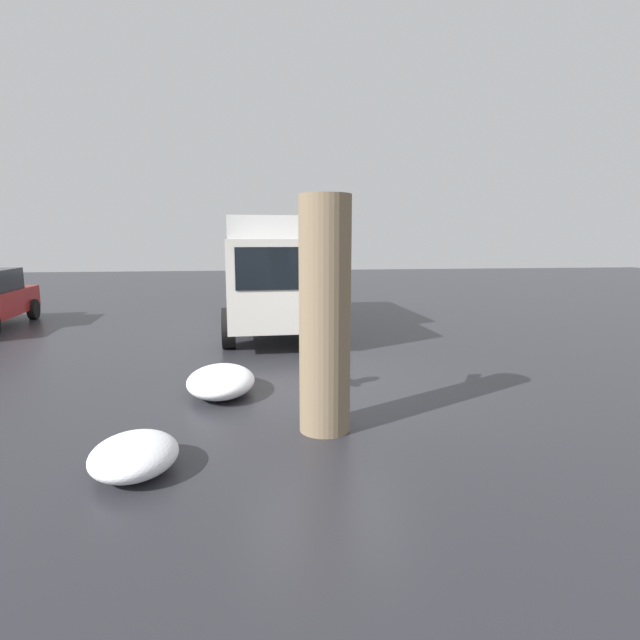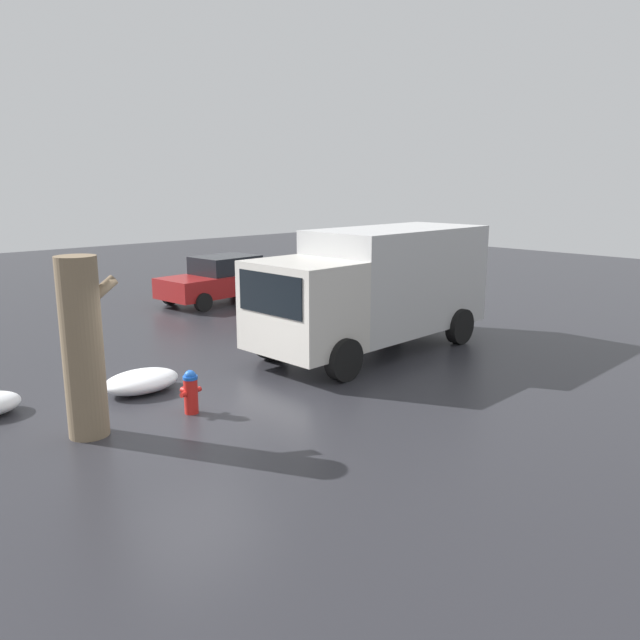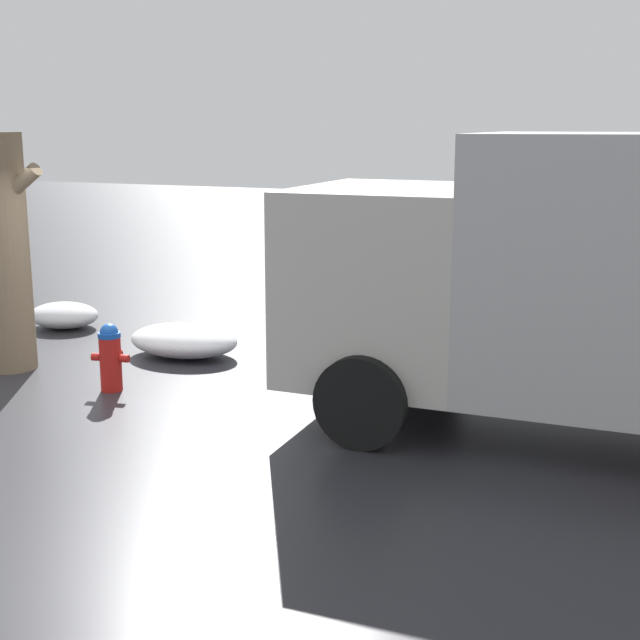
# 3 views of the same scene
# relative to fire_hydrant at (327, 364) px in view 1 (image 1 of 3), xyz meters

# --- Properties ---
(ground_plane) EXTENTS (60.00, 60.00, 0.00)m
(ground_plane) POSITION_rel_fire_hydrant_xyz_m (0.00, -0.00, -0.41)
(ground_plane) COLOR #28282D
(fire_hydrant) EXTENTS (0.46, 0.36, 0.79)m
(fire_hydrant) POSITION_rel_fire_hydrant_xyz_m (0.00, 0.00, 0.00)
(fire_hydrant) COLOR red
(fire_hydrant) RESTS_ON ground_plane
(tree_trunk) EXTENTS (0.97, 0.63, 2.91)m
(tree_trunk) POSITION_rel_fire_hydrant_xyz_m (-1.73, 0.28, 1.07)
(tree_trunk) COLOR #7F6B51
(tree_trunk) RESTS_ON ground_plane
(delivery_truck) EXTENTS (6.56, 2.69, 2.92)m
(delivery_truck) POSITION_rel_fire_hydrant_xyz_m (5.65, 0.64, 1.19)
(delivery_truck) COLOR beige
(delivery_truck) RESTS_ON ground_plane
(snow_pile_by_hydrant) EXTENTS (1.07, 0.89, 0.38)m
(snow_pile_by_hydrant) POSITION_rel_fire_hydrant_xyz_m (-2.63, 2.40, -0.22)
(snow_pile_by_hydrant) COLOR white
(snow_pile_by_hydrant) RESTS_ON ground_plane
(snow_pile_curbside) EXTENTS (1.51, 1.04, 0.42)m
(snow_pile_curbside) POSITION_rel_fire_hydrant_xyz_m (-0.07, 1.67, -0.20)
(snow_pile_curbside) COLOR white
(snow_pile_curbside) RESTS_ON ground_plane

